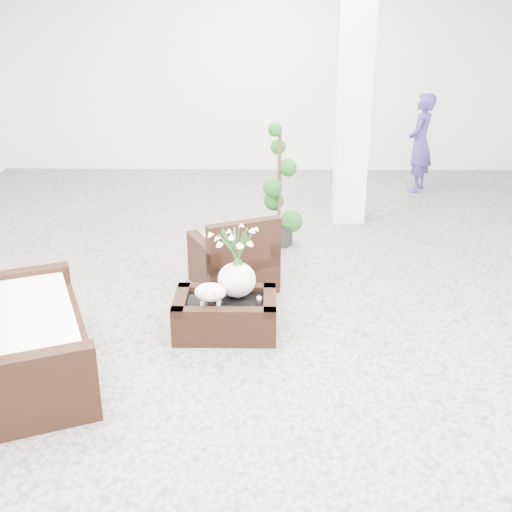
{
  "coord_description": "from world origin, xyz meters",
  "views": [
    {
      "loc": [
        0.08,
        -5.48,
        2.8
      ],
      "look_at": [
        0.0,
        -0.1,
        0.62
      ],
      "focal_mm": 44.87,
      "sensor_mm": 36.0,
      "label": 1
    }
  ],
  "objects_px": {
    "coffee_table": "(226,316)",
    "topiary": "(279,186)",
    "armchair": "(233,250)",
    "loveseat": "(29,324)"
  },
  "relations": [
    {
      "from": "coffee_table",
      "to": "topiary",
      "type": "bearing_deg",
      "value": 77.06
    },
    {
      "from": "armchair",
      "to": "coffee_table",
      "type": "bearing_deg",
      "value": 64.16
    },
    {
      "from": "topiary",
      "to": "coffee_table",
      "type": "bearing_deg",
      "value": -102.94
    },
    {
      "from": "armchair",
      "to": "topiary",
      "type": "distance_m",
      "value": 1.36
    },
    {
      "from": "armchair",
      "to": "topiary",
      "type": "bearing_deg",
      "value": -136.66
    },
    {
      "from": "loveseat",
      "to": "topiary",
      "type": "height_order",
      "value": "topiary"
    },
    {
      "from": "loveseat",
      "to": "topiary",
      "type": "xyz_separation_m",
      "value": [
        1.99,
        2.95,
        0.29
      ]
    },
    {
      "from": "coffee_table",
      "to": "armchair",
      "type": "xyz_separation_m",
      "value": [
        0.02,
        1.0,
        0.24
      ]
    },
    {
      "from": "coffee_table",
      "to": "topiary",
      "type": "xyz_separation_m",
      "value": [
        0.51,
        2.23,
        0.57
      ]
    },
    {
      "from": "loveseat",
      "to": "coffee_table",
      "type": "bearing_deg",
      "value": -86.84
    }
  ]
}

